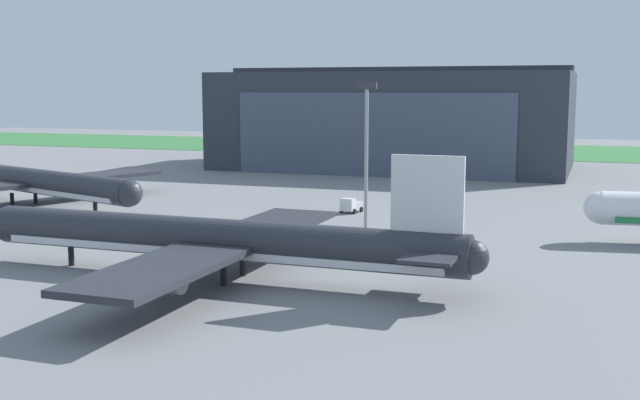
% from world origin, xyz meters
% --- Properties ---
extents(ground_plane, '(440.00, 440.00, 0.00)m').
position_xyz_m(ground_plane, '(0.00, 0.00, 0.00)').
color(ground_plane, slate).
extents(grass_field_strip, '(440.00, 56.00, 0.08)m').
position_xyz_m(grass_field_strip, '(0.00, 159.25, 0.04)').
color(grass_field_strip, '#35743D').
rests_on(grass_field_strip, ground_plane).
extents(maintenance_hangar, '(72.20, 39.10, 21.39)m').
position_xyz_m(maintenance_hangar, '(-16.37, 103.90, 10.23)').
color(maintenance_hangar, '#2D333D').
rests_on(maintenance_hangar, ground_plane).
extents(airliner_near_left, '(48.80, 39.57, 11.66)m').
position_xyz_m(airliner_near_left, '(-6.45, -0.27, 3.51)').
color(airliner_near_left, '#282B33').
rests_on(airliner_near_left, ground_plane).
extents(airliner_far_left, '(46.17, 43.87, 11.60)m').
position_xyz_m(airliner_far_left, '(-52.50, 30.99, 3.58)').
color(airliner_far_left, '#282B33').
rests_on(airliner_far_left, ground_plane).
extents(stair_truck, '(2.65, 3.83, 2.09)m').
position_xyz_m(stair_truck, '(-6.60, 40.44, 1.00)').
color(stair_truck, silver).
rests_on(stair_truck, ground_plane).
extents(apron_light_mast, '(2.40, 0.50, 17.64)m').
position_xyz_m(apron_light_mast, '(-0.97, 28.43, 10.43)').
color(apron_light_mast, '#99999E').
rests_on(apron_light_mast, ground_plane).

